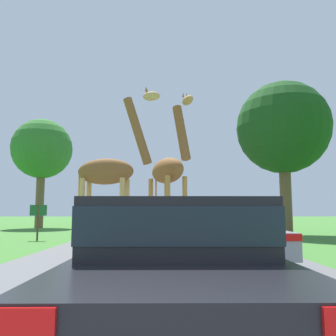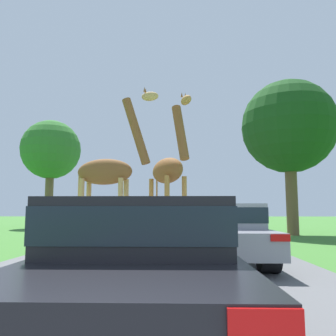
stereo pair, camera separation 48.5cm
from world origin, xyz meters
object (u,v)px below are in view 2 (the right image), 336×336
Objects in this scene: car_queue_right at (149,216)px; car_queue_left at (196,220)px; giraffe_near_road at (169,172)px; car_verge_right at (222,231)px; tree_left_edge at (289,127)px; sign_post at (42,215)px; giraffe_companion at (110,172)px; car_far_ahead at (156,218)px; tree_centre_back at (51,150)px; car_lead_maroon at (143,260)px.

car_queue_left is (3.24, -11.37, -0.03)m from car_queue_right.
car_queue_right is at bearing -109.69° from giraffe_near_road.
car_verge_right is 11.78m from tree_left_edge.
sign_post is (-11.43, -3.17, -4.47)m from tree_left_edge.
giraffe_companion is 1.16× the size of car_queue_left.
car_verge_right is (2.37, -13.78, -0.05)m from car_far_ahead.
car_verge_right is at bearing -80.23° from car_far_ahead.
tree_centre_back reaches higher than giraffe_companion.
sign_post is at bearing -70.92° from tree_centre_back.
sign_post is (-6.58, -2.33, 0.26)m from car_queue_left.
car_far_ahead is 9.41m from tree_left_edge.
tree_centre_back is at bearing -142.58° from giraffe_companion.
car_queue_right is 0.54× the size of tree_centre_back.
car_far_ahead is (-2.22, 4.92, 0.03)m from car_queue_left.
giraffe_companion is 10.83m from tree_left_edge.
car_queue_left is 1.11× the size of car_verge_right.
giraffe_near_road reaches higher than sign_post.
car_queue_right reaches higher than car_verge_right.
car_queue_right is 6.53m from car_far_ahead.
tree_centre_back reaches higher than car_lead_maroon.
car_verge_right is at bearing -115.79° from tree_left_edge.
car_queue_right is (-2.03, 24.85, 0.08)m from car_lead_maroon.
tree_left_edge is 12.67m from sign_post.
giraffe_near_road is at bearing -83.99° from car_far_ahead.
giraffe_near_road reaches higher than car_far_ahead.
car_verge_right is at bearing -44.15° from sign_post.
tree_centre_back reaches higher than tree_left_edge.
giraffe_companion reaches higher than giraffe_near_road.
car_lead_maroon is 24.67m from tree_centre_back.
tree_left_edge is 0.99× the size of tree_centre_back.
car_lead_maroon is 0.99× the size of car_queue_right.
tree_left_edge is at bearing -30.00° from car_far_ahead.
car_far_ahead is at bearing 150.00° from tree_left_edge.
tree_centre_back is at bearing 152.38° from tree_left_edge.
tree_left_edge is (8.09, -10.52, 4.70)m from car_queue_right.
sign_post is (-5.40, 2.61, -1.54)m from giraffe_near_road.
car_lead_maroon is 18.43m from car_far_ahead.
car_lead_maroon is 0.91× the size of car_far_ahead.
car_lead_maroon is 2.95× the size of sign_post.
car_lead_maroon is (-0.04, -8.54, -1.85)m from giraffe_near_road.
car_lead_maroon is 13.54m from car_queue_left.
car_queue_left is 3.09× the size of sign_post.
car_far_ahead is at bearing 93.11° from car_lead_maroon.
giraffe_near_road is at bearing -136.20° from tree_left_edge.
tree_centre_back is at bearing 109.08° from sign_post.
car_verge_right is (0.16, -8.87, -0.02)m from car_queue_left.
car_queue_left is (3.06, 5.90, -1.70)m from giraffe_companion.
car_queue_left is 0.56× the size of tree_centre_back.
car_queue_right is at bearing 105.92° from car_queue_left.
giraffe_near_road is 3.50× the size of sign_post.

